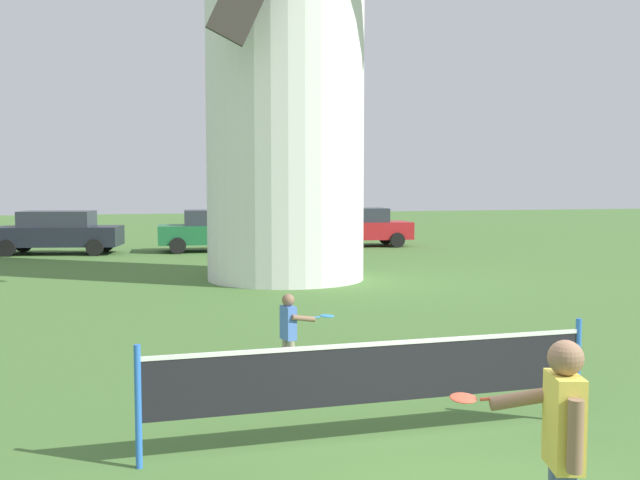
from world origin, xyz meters
The scene contains 7 objects.
windmill centered at (1.84, 13.70, 6.68)m, with size 8.67×4.83×14.22m.
tennis_net centered at (-0.12, 1.58, 0.68)m, with size 4.51×0.06×1.10m.
player_near centered at (0.20, -0.89, 0.85)m, with size 0.78×0.75×1.50m.
player_far centered at (-0.35, 4.17, 0.62)m, with size 0.73×0.36×1.09m.
parked_car_black centered at (-4.51, 22.79, 0.81)m, with size 4.68×2.58×1.56m.
parked_car_green centered at (1.22, 22.32, 0.81)m, with size 4.52×2.16×1.56m.
parked_car_red centered at (6.92, 22.95, 0.81)m, with size 4.60×2.21×1.56m.
Camera 1 is at (-2.50, -4.76, 2.48)m, focal length 40.35 mm.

